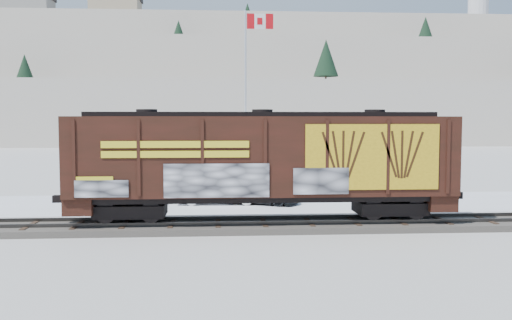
{
  "coord_description": "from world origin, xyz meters",
  "views": [
    {
      "loc": [
        -0.03,
        -24.81,
        4.75
      ],
      "look_at": [
        1.88,
        3.0,
        2.8
      ],
      "focal_mm": 40.0,
      "sensor_mm": 36.0,
      "label": 1
    }
  ],
  "objects": [
    {
      "name": "flagpole",
      "position": [
        1.98,
        13.21,
        4.46
      ],
      "size": [
        2.3,
        0.9,
        11.97
      ],
      "color": "silver",
      "rests_on": "ground"
    },
    {
      "name": "ground",
      "position": [
        0.0,
        0.0,
        0.0
      ],
      "size": [
        500.0,
        500.0,
        0.0
      ],
      "primitive_type": "plane",
      "color": "white",
      "rests_on": "ground"
    },
    {
      "name": "rail_track",
      "position": [
        0.0,
        0.0,
        0.15
      ],
      "size": [
        50.0,
        3.4,
        0.43
      ],
      "color": "#59544C",
      "rests_on": "ground"
    },
    {
      "name": "parking_strip",
      "position": [
        0.0,
        7.5,
        0.01
      ],
      "size": [
        40.0,
        8.0,
        0.03
      ],
      "primitive_type": "cube",
      "color": "white",
      "rests_on": "ground"
    },
    {
      "name": "car_white",
      "position": [
        0.13,
        7.3,
        0.88
      ],
      "size": [
        5.19,
        1.92,
        1.7
      ],
      "primitive_type": "imported",
      "rotation": [
        0.0,
        0.0,
        1.55
      ],
      "color": "silver",
      "rests_on": "parking_strip"
    },
    {
      "name": "car_dark",
      "position": [
        2.28,
        7.21,
        0.7
      ],
      "size": [
        5.0,
        3.54,
        1.34
      ],
      "primitive_type": "imported",
      "rotation": [
        0.0,
        0.0,
        1.17
      ],
      "color": "black",
      "rests_on": "parking_strip"
    },
    {
      "name": "hopper_railcar",
      "position": [
        1.95,
        -0.01,
        3.02
      ],
      "size": [
        16.62,
        3.06,
        4.68
      ],
      "color": "black",
      "rests_on": "rail_track"
    },
    {
      "name": "hillside",
      "position": [
        -0.05,
        139.79,
        14.37
      ],
      "size": [
        360.0,
        110.0,
        93.0
      ],
      "color": "white",
      "rests_on": "ground"
    },
    {
      "name": "car_silver",
      "position": [
        -5.37,
        6.82,
        0.81
      ],
      "size": [
        4.89,
        2.83,
        1.56
      ],
      "primitive_type": "imported",
      "rotation": [
        0.0,
        0.0,
        1.8
      ],
      "color": "#B8BBC0",
      "rests_on": "parking_strip"
    }
  ]
}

